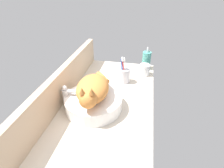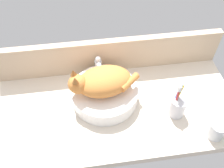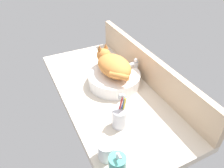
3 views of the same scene
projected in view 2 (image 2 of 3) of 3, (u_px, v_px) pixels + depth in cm
name	position (u px, v px, depth cm)	size (l,w,h in cm)	color
ground_plane	(117.00, 109.00, 120.68)	(115.71, 55.05, 4.00)	beige
backsplash_panel	(109.00, 55.00, 128.22)	(115.71, 3.60, 19.09)	#CCAD8C
sink_basin	(105.00, 94.00, 119.20)	(31.60, 31.60, 7.70)	white
cat	(101.00, 81.00, 111.57)	(32.39, 19.82, 14.00)	orange
faucet	(99.00, 68.00, 125.61)	(3.76, 11.86, 13.60)	silver
toothbrush_cup	(177.00, 106.00, 112.62)	(7.18, 7.18, 18.72)	silver
water_glass	(217.00, 130.00, 106.72)	(7.54, 7.54, 8.25)	white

